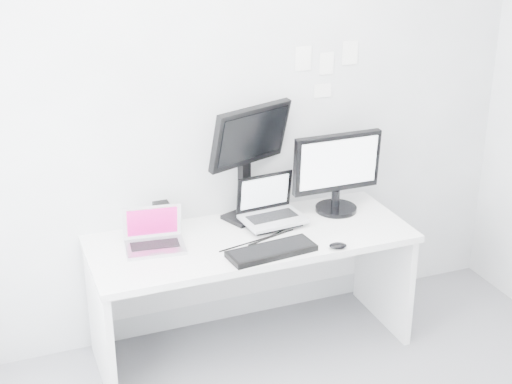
% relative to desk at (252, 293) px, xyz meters
% --- Properties ---
extents(back_wall, '(3.60, 0.00, 3.60)m').
position_rel_desk_xyz_m(back_wall, '(0.00, 0.35, 0.99)').
color(back_wall, silver).
rests_on(back_wall, ground).
extents(desk, '(1.80, 0.70, 0.73)m').
position_rel_desk_xyz_m(desk, '(0.00, 0.00, 0.00)').
color(desk, white).
rests_on(desk, ground).
extents(macbook, '(0.34, 0.27, 0.24)m').
position_rel_desk_xyz_m(macbook, '(-0.54, 0.03, 0.48)').
color(macbook, '#B1B0B5').
rests_on(macbook, desk).
extents(speaker, '(0.10, 0.10, 0.17)m').
position_rel_desk_xyz_m(speaker, '(-0.44, 0.24, 0.45)').
color(speaker, black).
rests_on(speaker, desk).
extents(dell_laptop, '(0.37, 0.30, 0.29)m').
position_rel_desk_xyz_m(dell_laptop, '(0.17, 0.09, 0.51)').
color(dell_laptop, '#B6B8BD').
rests_on(dell_laptop, desk).
extents(rear_monitor, '(0.55, 0.36, 0.71)m').
position_rel_desk_xyz_m(rear_monitor, '(0.07, 0.24, 0.72)').
color(rear_monitor, black).
rests_on(rear_monitor, desk).
extents(samsung_monitor, '(0.54, 0.25, 0.50)m').
position_rel_desk_xyz_m(samsung_monitor, '(0.60, 0.14, 0.61)').
color(samsung_monitor, black).
rests_on(samsung_monitor, desk).
extents(keyboard, '(0.49, 0.22, 0.03)m').
position_rel_desk_xyz_m(keyboard, '(0.02, -0.24, 0.38)').
color(keyboard, black).
rests_on(keyboard, desk).
extents(mouse, '(0.11, 0.09, 0.03)m').
position_rel_desk_xyz_m(mouse, '(0.38, -0.31, 0.38)').
color(mouse, black).
rests_on(mouse, desk).
extents(wall_note_0, '(0.10, 0.00, 0.14)m').
position_rel_desk_xyz_m(wall_note_0, '(0.45, 0.34, 1.26)').
color(wall_note_0, white).
rests_on(wall_note_0, back_wall).
extents(wall_note_1, '(0.09, 0.00, 0.13)m').
position_rel_desk_xyz_m(wall_note_1, '(0.60, 0.34, 1.22)').
color(wall_note_1, white).
rests_on(wall_note_1, back_wall).
extents(wall_note_2, '(0.10, 0.00, 0.14)m').
position_rel_desk_xyz_m(wall_note_2, '(0.75, 0.34, 1.26)').
color(wall_note_2, white).
rests_on(wall_note_2, back_wall).
extents(wall_note_3, '(0.11, 0.00, 0.08)m').
position_rel_desk_xyz_m(wall_note_3, '(0.58, 0.34, 1.05)').
color(wall_note_3, white).
rests_on(wall_note_3, back_wall).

